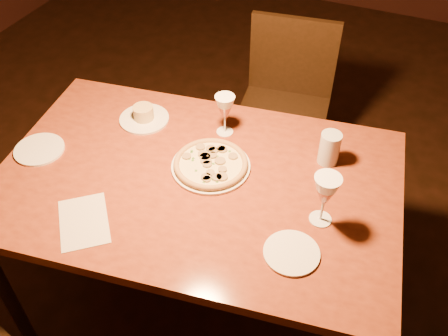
% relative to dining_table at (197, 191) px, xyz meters
% --- Properties ---
extents(floor, '(7.00, 7.00, 0.00)m').
position_rel_dining_table_xyz_m(floor, '(0.28, -0.11, -0.74)').
color(floor, black).
rests_on(floor, ground).
extents(dining_table, '(1.63, 1.17, 0.81)m').
position_rel_dining_table_xyz_m(dining_table, '(0.00, 0.00, 0.00)').
color(dining_table, '#923E1E').
rests_on(dining_table, floor).
extents(chair_far, '(0.52, 0.52, 0.96)m').
position_rel_dining_table_xyz_m(chair_far, '(0.06, 0.96, -0.20)').
color(chair_far, black).
rests_on(chair_far, floor).
extents(pizza_plate, '(0.30, 0.30, 0.03)m').
position_rel_dining_table_xyz_m(pizza_plate, '(0.03, 0.07, 0.09)').
color(pizza_plate, white).
rests_on(pizza_plate, dining_table).
extents(ramekin_saucer, '(0.21, 0.21, 0.07)m').
position_rel_dining_table_xyz_m(ramekin_saucer, '(-0.36, 0.23, 0.09)').
color(ramekin_saucer, white).
rests_on(ramekin_saucer, dining_table).
extents(wine_glass_far, '(0.08, 0.08, 0.18)m').
position_rel_dining_table_xyz_m(wine_glass_far, '(-0.01, 0.29, 0.16)').
color(wine_glass_far, '#C16350').
rests_on(wine_glass_far, dining_table).
extents(wine_glass_right, '(0.09, 0.09, 0.20)m').
position_rel_dining_table_xyz_m(wine_glass_right, '(0.48, -0.01, 0.17)').
color(wine_glass_right, '#C16350').
rests_on(wine_glass_right, dining_table).
extents(water_tumbler, '(0.08, 0.08, 0.13)m').
position_rel_dining_table_xyz_m(water_tumbler, '(0.43, 0.29, 0.14)').
color(water_tumbler, '#B6C0C6').
rests_on(water_tumbler, dining_table).
extents(side_plate_left, '(0.20, 0.20, 0.01)m').
position_rel_dining_table_xyz_m(side_plate_left, '(-0.64, -0.11, 0.08)').
color(side_plate_left, white).
rests_on(side_plate_left, dining_table).
extents(side_plate_near, '(0.19, 0.19, 0.01)m').
position_rel_dining_table_xyz_m(side_plate_near, '(0.44, -0.19, 0.08)').
color(side_plate_near, white).
rests_on(side_plate_near, dining_table).
extents(menu_card, '(0.28, 0.29, 0.00)m').
position_rel_dining_table_xyz_m(menu_card, '(-0.26, -0.35, 0.07)').
color(menu_card, beige).
rests_on(menu_card, dining_table).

